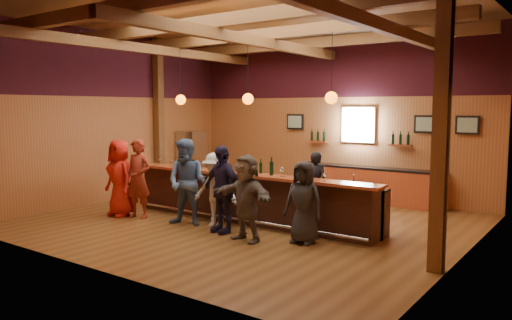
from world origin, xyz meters
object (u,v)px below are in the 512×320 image
(customer_dark, at_px, (304,202))
(customer_orange, at_px, (120,178))
(back_bar_cabinet, at_px, (367,184))
(customer_brown, at_px, (246,198))
(customer_white, at_px, (216,190))
(bottle_a, at_px, (261,168))
(customer_denim, at_px, (187,182))
(customer_navy, at_px, (222,189))
(bartender, at_px, (316,185))
(bar_counter, at_px, (253,198))
(customer_redvest, at_px, (138,179))
(ice_bucket, at_px, (242,167))
(stainless_fridge, at_px, (192,160))

(customer_dark, bearing_deg, customer_orange, -179.12)
(back_bar_cabinet, bearing_deg, customer_brown, -93.38)
(customer_brown, bearing_deg, customer_white, 166.93)
(customer_orange, bearing_deg, customer_dark, 13.48)
(customer_orange, relative_size, bottle_a, 5.71)
(customer_white, relative_size, customer_dark, 1.02)
(customer_denim, relative_size, customer_white, 1.18)
(customer_navy, bearing_deg, bartender, 78.91)
(bar_counter, xyz_separation_m, customer_white, (-0.34, -0.87, 0.26))
(customer_navy, bearing_deg, back_bar_cabinet, 88.33)
(customer_redvest, relative_size, customer_brown, 1.10)
(ice_bucket, bearing_deg, customer_brown, -49.52)
(back_bar_cabinet, bearing_deg, stainless_fridge, -168.07)
(customer_dark, bearing_deg, bar_counter, 148.69)
(back_bar_cabinet, xyz_separation_m, stainless_fridge, (-5.30, -1.12, 0.42))
(customer_orange, bearing_deg, customer_white, 19.56)
(customer_dark, xyz_separation_m, ice_bucket, (-1.89, 0.59, 0.46))
(bartender, bearing_deg, stainless_fridge, -25.26)
(customer_navy, relative_size, bottle_a, 5.69)
(back_bar_cabinet, height_order, ice_bucket, ice_bucket)
(bar_counter, distance_m, bartender, 1.47)
(customer_redvest, relative_size, customer_denim, 0.97)
(customer_orange, height_order, bartender, customer_orange)
(stainless_fridge, bearing_deg, bartender, -15.45)
(customer_denim, height_order, bartender, customer_denim)
(customer_dark, bearing_deg, customer_white, 173.84)
(ice_bucket, bearing_deg, bottle_a, 23.31)
(customer_navy, height_order, customer_brown, customer_navy)
(stainless_fridge, relative_size, customer_denim, 0.97)
(customer_white, bearing_deg, bar_counter, 56.26)
(stainless_fridge, distance_m, customer_brown, 6.33)
(bottle_a, bearing_deg, ice_bucket, -156.69)
(bartender, bearing_deg, customer_denim, 39.02)
(customer_orange, bearing_deg, ice_bucket, 28.55)
(bartender, distance_m, bottle_a, 1.45)
(bartender, bearing_deg, customer_orange, 22.36)
(back_bar_cabinet, relative_size, stainless_fridge, 2.22)
(stainless_fridge, height_order, customer_white, stainless_fridge)
(customer_denim, height_order, customer_dark, customer_denim)
(stainless_fridge, xyz_separation_m, customer_navy, (4.23, -3.65, -0.02))
(bar_counter, xyz_separation_m, customer_brown, (0.89, -1.42, 0.30))
(customer_denim, height_order, ice_bucket, customer_denim)
(bar_counter, distance_m, bottle_a, 0.81)
(customer_brown, bearing_deg, ice_bucket, 141.78)
(customer_orange, distance_m, customer_navy, 2.93)
(back_bar_cabinet, relative_size, customer_orange, 2.25)
(customer_denim, distance_m, customer_brown, 1.80)
(customer_navy, bearing_deg, customer_dark, 19.88)
(bartender, distance_m, ice_bucket, 1.79)
(bottle_a, bearing_deg, bar_counter, 153.42)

